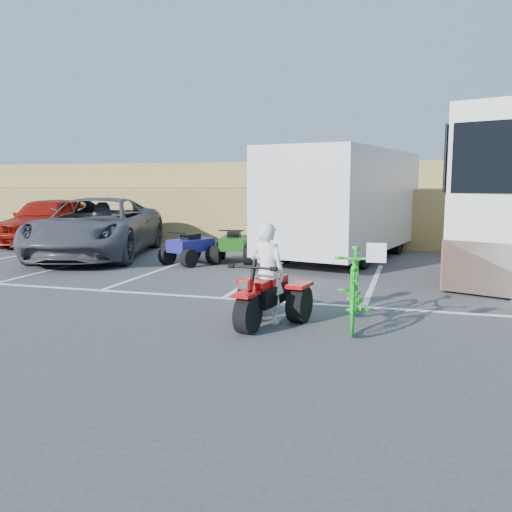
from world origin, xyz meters
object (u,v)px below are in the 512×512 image
(rider, at_px, (267,273))
(red_car, at_px, (49,220))
(grey_pickup, at_px, (97,227))
(cargo_trailer, at_px, (345,201))
(red_trike_atv, at_px, (263,325))
(quad_atv_green, at_px, (234,262))
(quad_atv_blue, at_px, (191,264))
(green_dirt_bike, at_px, (355,287))

(rider, bearing_deg, red_car, -29.71)
(grey_pickup, height_order, red_car, grey_pickup)
(rider, xyz_separation_m, cargo_trailer, (0.23, 7.86, 0.90))
(red_trike_atv, bearing_deg, quad_atv_green, 121.89)
(red_car, relative_size, cargo_trailer, 0.70)
(red_trike_atv, bearing_deg, quad_atv_blue, 132.28)
(green_dirt_bike, height_order, quad_atv_green, green_dirt_bike)
(cargo_trailer, bearing_deg, quad_atv_green, -136.86)
(green_dirt_bike, xyz_separation_m, grey_pickup, (-8.32, 5.87, 0.27))
(quad_atv_blue, bearing_deg, cargo_trailer, 54.26)
(rider, xyz_separation_m, quad_atv_blue, (-3.66, 5.50, -0.81))
(grey_pickup, bearing_deg, red_car, 129.77)
(quad_atv_blue, distance_m, quad_atv_green, 1.24)
(red_car, bearing_deg, rider, -49.73)
(rider, relative_size, red_car, 0.32)
(rider, bearing_deg, cargo_trailer, -82.20)
(red_trike_atv, distance_m, red_car, 13.80)
(grey_pickup, distance_m, cargo_trailer, 7.45)
(rider, height_order, cargo_trailer, cargo_trailer)
(cargo_trailer, bearing_deg, red_trike_atv, -78.79)
(red_trike_atv, distance_m, quad_atv_blue, 6.72)
(rider, bearing_deg, grey_pickup, -31.73)
(rider, distance_m, cargo_trailer, 7.92)
(green_dirt_bike, distance_m, red_car, 14.64)
(rider, xyz_separation_m, red_car, (-10.62, 8.66, 0.05))
(cargo_trailer, relative_size, quad_atv_green, 4.85)
(quad_atv_blue, bearing_deg, rider, -33.31)
(red_car, height_order, cargo_trailer, cargo_trailer)
(green_dirt_bike, height_order, red_car, red_car)
(quad_atv_green, bearing_deg, red_car, 151.60)
(green_dirt_bike, height_order, quad_atv_blue, green_dirt_bike)
(grey_pickup, bearing_deg, cargo_trailer, -1.46)
(green_dirt_bike, bearing_deg, red_trike_atv, -169.05)
(quad_atv_green, bearing_deg, grey_pickup, 170.06)
(red_trike_atv, relative_size, quad_atv_blue, 1.10)
(red_trike_atv, bearing_deg, grey_pickup, 147.48)
(rider, distance_m, grey_pickup, 9.26)
(rider, height_order, green_dirt_bike, rider)
(red_car, bearing_deg, quad_atv_green, -27.67)
(rider, xyz_separation_m, grey_pickup, (-6.96, 6.10, 0.08))
(grey_pickup, height_order, cargo_trailer, cargo_trailer)
(red_trike_atv, relative_size, grey_pickup, 0.25)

